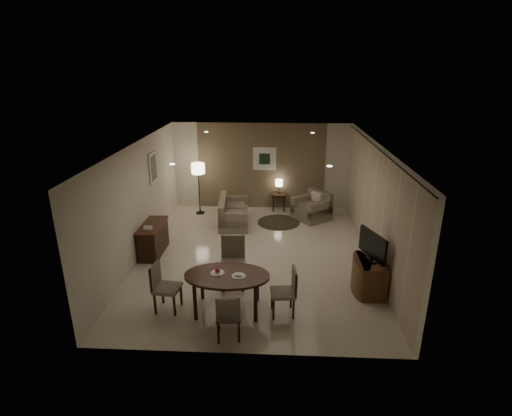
# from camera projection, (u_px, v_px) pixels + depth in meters

# --- Properties ---
(room_shell) EXTENTS (5.50, 7.00, 2.70)m
(room_shell) POSITION_uv_depth(u_px,v_px,m) (256.00, 197.00, 9.61)
(room_shell) COLOR beige
(room_shell) RESTS_ON ground
(taupe_accent) EXTENTS (3.96, 0.03, 2.70)m
(taupe_accent) POSITION_uv_depth(u_px,v_px,m) (261.00, 166.00, 12.50)
(taupe_accent) COLOR #7A614C
(taupe_accent) RESTS_ON wall_back
(curtain_wall) EXTENTS (0.08, 6.70, 2.58)m
(curtain_wall) POSITION_uv_depth(u_px,v_px,m) (373.00, 206.00, 9.11)
(curtain_wall) COLOR beige
(curtain_wall) RESTS_ON wall_right
(curtain_rod) EXTENTS (0.03, 6.80, 0.03)m
(curtain_rod) POSITION_uv_depth(u_px,v_px,m) (379.00, 149.00, 8.66)
(curtain_rod) COLOR black
(curtain_rod) RESTS_ON wall_right
(art_back_frame) EXTENTS (0.72, 0.03, 0.72)m
(art_back_frame) POSITION_uv_depth(u_px,v_px,m) (265.00, 159.00, 12.39)
(art_back_frame) COLOR silver
(art_back_frame) RESTS_ON wall_back
(art_back_canvas) EXTENTS (0.34, 0.01, 0.34)m
(art_back_canvas) POSITION_uv_depth(u_px,v_px,m) (265.00, 159.00, 12.37)
(art_back_canvas) COLOR black
(art_back_canvas) RESTS_ON wall_back
(art_left_frame) EXTENTS (0.03, 0.60, 0.80)m
(art_left_frame) POSITION_uv_depth(u_px,v_px,m) (153.00, 168.00, 10.32)
(art_left_frame) COLOR silver
(art_left_frame) RESTS_ON wall_left
(art_left_canvas) EXTENTS (0.01, 0.46, 0.64)m
(art_left_canvas) POSITION_uv_depth(u_px,v_px,m) (154.00, 168.00, 10.32)
(art_left_canvas) COLOR gray
(art_left_canvas) RESTS_ON wall_left
(downlight_nl) EXTENTS (0.10, 0.10, 0.01)m
(downlight_nl) POSITION_uv_depth(u_px,v_px,m) (172.00, 164.00, 7.15)
(downlight_nl) COLOR white
(downlight_nl) RESTS_ON ceiling
(downlight_nr) EXTENTS (0.10, 0.10, 0.01)m
(downlight_nr) POSITION_uv_depth(u_px,v_px,m) (330.00, 166.00, 7.02)
(downlight_nr) COLOR white
(downlight_nr) RESTS_ON ceiling
(downlight_fl) EXTENTS (0.10, 0.10, 0.01)m
(downlight_fl) POSITION_uv_depth(u_px,v_px,m) (206.00, 132.00, 10.53)
(downlight_fl) COLOR white
(downlight_fl) RESTS_ON ceiling
(downlight_fr) EXTENTS (0.10, 0.10, 0.01)m
(downlight_fr) POSITION_uv_depth(u_px,v_px,m) (313.00, 133.00, 10.40)
(downlight_fr) COLOR white
(downlight_fr) RESTS_ON ceiling
(console_desk) EXTENTS (0.48, 1.20, 0.75)m
(console_desk) POSITION_uv_depth(u_px,v_px,m) (153.00, 239.00, 9.68)
(console_desk) COLOR #4F2419
(console_desk) RESTS_ON floor
(telephone) EXTENTS (0.20, 0.14, 0.09)m
(telephone) POSITION_uv_depth(u_px,v_px,m) (148.00, 228.00, 9.26)
(telephone) COLOR white
(telephone) RESTS_ON console_desk
(tv_cabinet) EXTENTS (0.48, 0.90, 0.70)m
(tv_cabinet) POSITION_uv_depth(u_px,v_px,m) (370.00, 276.00, 8.05)
(tv_cabinet) COLOR brown
(tv_cabinet) RESTS_ON floor
(flat_tv) EXTENTS (0.36, 0.85, 0.60)m
(flat_tv) POSITION_uv_depth(u_px,v_px,m) (373.00, 246.00, 7.82)
(flat_tv) COLOR black
(flat_tv) RESTS_ON tv_cabinet
(dining_table) EXTENTS (1.58, 0.99, 0.74)m
(dining_table) POSITION_uv_depth(u_px,v_px,m) (227.00, 292.00, 7.43)
(dining_table) COLOR #4F2419
(dining_table) RESTS_ON floor
(chair_near) EXTENTS (0.46, 0.46, 0.85)m
(chair_near) POSITION_uv_depth(u_px,v_px,m) (228.00, 315.00, 6.67)
(chair_near) COLOR gray
(chair_near) RESTS_ON floor
(chair_far) EXTENTS (0.54, 0.54, 1.05)m
(chair_far) POSITION_uv_depth(u_px,v_px,m) (233.00, 264.00, 8.17)
(chair_far) COLOR gray
(chair_far) RESTS_ON floor
(chair_left) EXTENTS (0.50, 0.50, 0.93)m
(chair_left) POSITION_uv_depth(u_px,v_px,m) (167.00, 288.00, 7.41)
(chair_left) COLOR gray
(chair_left) RESTS_ON floor
(chair_right) EXTENTS (0.48, 0.48, 0.90)m
(chair_right) POSITION_uv_depth(u_px,v_px,m) (283.00, 292.00, 7.29)
(chair_right) COLOR gray
(chair_right) RESTS_ON floor
(plate_a) EXTENTS (0.26, 0.26, 0.02)m
(plate_a) POSITION_uv_depth(u_px,v_px,m) (218.00, 273.00, 7.36)
(plate_a) COLOR white
(plate_a) RESTS_ON dining_table
(plate_b) EXTENTS (0.26, 0.26, 0.02)m
(plate_b) POSITION_uv_depth(u_px,v_px,m) (239.00, 276.00, 7.25)
(plate_b) COLOR white
(plate_b) RESTS_ON dining_table
(fruit_apple) EXTENTS (0.09, 0.09, 0.09)m
(fruit_apple) POSITION_uv_depth(u_px,v_px,m) (217.00, 270.00, 7.34)
(fruit_apple) COLOR #C81646
(fruit_apple) RESTS_ON plate_a
(napkin) EXTENTS (0.12, 0.08, 0.03)m
(napkin) POSITION_uv_depth(u_px,v_px,m) (239.00, 275.00, 7.24)
(napkin) COLOR white
(napkin) RESTS_ON plate_b
(round_rug) EXTENTS (1.24, 1.24, 0.01)m
(round_rug) POSITION_uv_depth(u_px,v_px,m) (279.00, 222.00, 11.69)
(round_rug) COLOR #3B3721
(round_rug) RESTS_ON floor
(sofa) EXTENTS (1.66, 0.92, 0.76)m
(sofa) POSITION_uv_depth(u_px,v_px,m) (234.00, 211.00, 11.51)
(sofa) COLOR gray
(sofa) RESTS_ON floor
(armchair) EXTENTS (1.25, 1.26, 0.82)m
(armchair) POSITION_uv_depth(u_px,v_px,m) (311.00, 206.00, 11.83)
(armchair) COLOR gray
(armchair) RESTS_ON floor
(side_table) EXTENTS (0.42, 0.42, 0.54)m
(side_table) POSITION_uv_depth(u_px,v_px,m) (279.00, 202.00, 12.61)
(side_table) COLOR black
(side_table) RESTS_ON floor
(table_lamp) EXTENTS (0.22, 0.22, 0.50)m
(table_lamp) POSITION_uv_depth(u_px,v_px,m) (279.00, 186.00, 12.45)
(table_lamp) COLOR #FFEAC1
(table_lamp) RESTS_ON side_table
(floor_lamp) EXTENTS (0.40, 0.40, 1.58)m
(floor_lamp) POSITION_uv_depth(u_px,v_px,m) (199.00, 189.00, 12.16)
(floor_lamp) COLOR #FFE5B7
(floor_lamp) RESTS_ON floor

